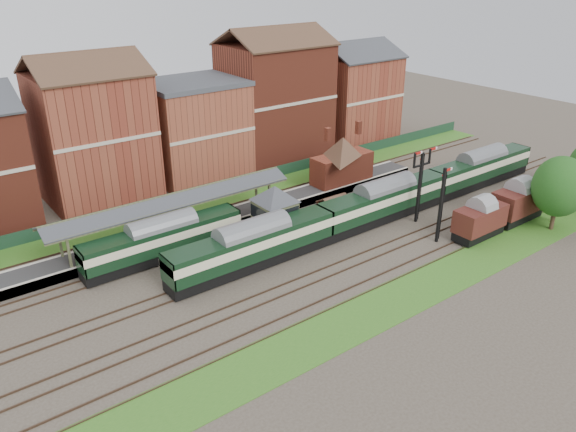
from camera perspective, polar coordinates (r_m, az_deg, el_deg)
ground at (r=57.28m, az=3.04°, el=-2.81°), size 160.00×160.00×0.00m
grass_back at (r=69.06m, az=-5.52°, el=2.11°), size 90.00×4.50×0.06m
grass_front at (r=49.99m, az=12.00°, el=-7.79°), size 90.00×5.00×0.06m
fence at (r=70.39m, az=-6.41°, el=3.14°), size 90.00×0.12×1.50m
platform at (r=61.61m, az=-6.38°, el=-0.35°), size 55.00×3.40×1.00m
signal_box at (r=56.52m, az=-1.34°, el=0.42°), size 5.40×5.40×6.00m
brick_hut at (r=61.94m, az=4.68°, el=0.57°), size 3.20×2.64×2.94m
station_building at (r=69.81m, az=5.53°, el=5.81°), size 8.10×8.10×5.90m
canopy at (r=57.44m, az=-11.68°, el=1.81°), size 26.00×3.89×4.08m
semaphore_bracket at (r=61.76m, az=13.26°, el=3.35°), size 3.60×0.25×8.18m
semaphore_siding at (r=57.90m, az=15.28°, el=1.16°), size 1.23×0.25×8.00m
yard_lamp at (r=67.06m, az=25.75°, el=2.61°), size 2.60×0.22×7.00m
town_backdrop at (r=74.17m, az=-9.61°, el=9.17°), size 69.00×10.00×16.00m
dmu_train at (r=62.29m, az=9.78°, el=1.58°), size 52.14×2.74×4.01m
platform_railcar at (r=54.70m, az=-12.56°, el=-2.27°), size 15.96×2.52×3.68m
goods_van_a at (r=60.79m, az=18.91°, el=-0.35°), size 5.97×2.59×3.62m
goods_van_b at (r=66.20m, az=22.35°, el=1.32°), size 6.51×2.82×3.95m
tree_far at (r=64.63m, az=25.90°, el=2.71°), size 5.59×5.59×8.16m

